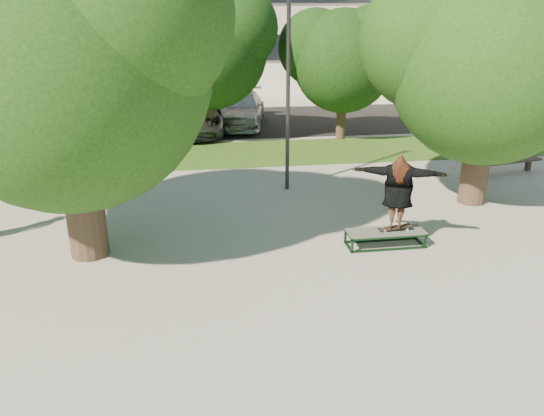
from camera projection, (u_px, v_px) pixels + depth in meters
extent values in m
plane|color=#A59F98|center=(282.00, 261.00, 11.57)|extent=(120.00, 120.00, 0.00)
cube|color=#274F16|center=(266.00, 153.00, 20.52)|extent=(30.00, 4.00, 0.02)
cube|color=black|center=(228.00, 122.00, 26.41)|extent=(40.00, 8.00, 0.01)
cylinder|color=#38281E|center=(82.00, 187.00, 11.35)|extent=(0.84, 0.84, 3.20)
sphere|color=#173D10|center=(67.00, 68.00, 10.50)|extent=(5.80, 5.80, 5.80)
sphere|color=#173D10|center=(126.00, 14.00, 9.79)|extent=(4.06, 4.06, 4.06)
cylinder|color=#38281E|center=(478.00, 151.00, 14.68)|extent=(0.76, 0.76, 3.00)
sphere|color=#173D10|center=(489.00, 66.00, 13.90)|extent=(5.20, 5.20, 5.20)
sphere|color=#173D10|center=(432.00, 39.00, 14.21)|extent=(3.90, 3.90, 3.90)
cylinder|color=#38281E|center=(68.00, 115.00, 20.37)|extent=(0.44, 0.44, 2.80)
sphere|color=black|center=(61.00, 60.00, 19.66)|extent=(4.40, 4.40, 4.40)
sphere|color=black|center=(32.00, 44.00, 19.93)|extent=(3.30, 3.30, 3.30)
sphere|color=black|center=(84.00, 39.00, 19.12)|extent=(3.08, 3.08, 3.08)
cylinder|color=#38281E|center=(210.00, 105.00, 22.04)|extent=(0.50, 0.50, 3.00)
sphere|color=black|center=(208.00, 50.00, 21.27)|extent=(4.80, 4.80, 4.80)
sphere|color=black|center=(177.00, 33.00, 21.57)|extent=(3.60, 3.60, 3.60)
sphere|color=black|center=(235.00, 28.00, 20.69)|extent=(3.36, 3.36, 3.36)
cylinder|color=#38281E|center=(341.00, 108.00, 22.43)|extent=(0.40, 0.40, 2.60)
sphere|color=black|center=(344.00, 61.00, 21.76)|extent=(4.20, 4.20, 4.20)
sphere|color=black|center=(316.00, 47.00, 22.01)|extent=(3.15, 3.15, 3.15)
sphere|color=black|center=(370.00, 43.00, 21.25)|extent=(2.94, 2.94, 2.94)
cylinder|color=#2D2D30|center=(288.00, 90.00, 15.31)|extent=(0.12, 0.12, 6.00)
cube|color=black|center=(185.00, 48.00, 33.39)|extent=(27.60, 0.12, 1.60)
cube|color=beige|center=(507.00, 32.00, 33.14)|extent=(15.00, 10.00, 8.00)
cube|color=#475147|center=(386.00, 231.00, 12.23)|extent=(1.80, 0.60, 0.03)
cylinder|color=white|center=(385.00, 231.00, 12.13)|extent=(0.06, 0.03, 0.06)
cylinder|color=white|center=(383.00, 228.00, 12.28)|extent=(0.06, 0.03, 0.06)
cylinder|color=white|center=(407.00, 230.00, 12.21)|extent=(0.06, 0.03, 0.06)
cylinder|color=white|center=(405.00, 227.00, 12.36)|extent=(0.06, 0.03, 0.06)
cube|color=black|center=(395.00, 227.00, 12.23)|extent=(0.78, 0.20, 0.10)
imported|color=#4D2621|center=(398.00, 192.00, 11.93)|extent=(2.17, 1.36, 1.72)
cube|color=#4B3A2D|center=(477.00, 171.00, 17.49)|extent=(0.17, 0.17, 0.39)
cube|color=#4B3A2D|center=(528.00, 165.00, 18.18)|extent=(0.17, 0.17, 0.39)
cube|color=#4B3A2D|center=(504.00, 162.00, 17.76)|extent=(2.93, 0.95, 0.08)
imported|color=#B2B2B7|center=(70.00, 110.00, 25.56)|extent=(2.40, 4.38, 1.41)
imported|color=black|center=(201.00, 111.00, 24.83)|extent=(1.70, 4.72, 1.55)
imported|color=#55555A|center=(191.00, 115.00, 23.75)|extent=(2.65, 5.70, 1.58)
imported|color=#AAAAAF|center=(240.00, 109.00, 25.32)|extent=(3.11, 5.73, 1.57)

